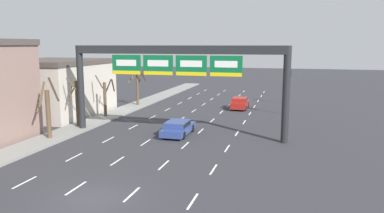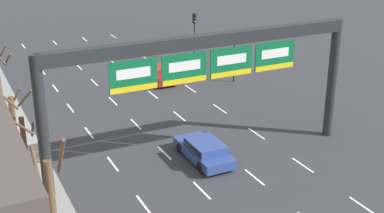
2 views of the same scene
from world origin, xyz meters
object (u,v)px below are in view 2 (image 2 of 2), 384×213
(tree_bare_second, at_px, (14,119))
(car_red, at_px, (160,73))
(traffic_light_mid_block, at_px, (235,47))
(tree_bare_closest, at_px, (25,151))
(traffic_light_near_gantry, at_px, (195,27))
(tree_bare_furthest, at_px, (50,194))
(car_blue, at_px, (204,150))
(sign_gantry, at_px, (206,66))

(tree_bare_second, bearing_deg, car_red, 34.95)
(traffic_light_mid_block, xyz_separation_m, tree_bare_closest, (-19.01, -11.57, -0.45))
(traffic_light_near_gantry, height_order, tree_bare_furthest, tree_bare_furthest)
(tree_bare_closest, height_order, tree_bare_furthest, tree_bare_furthest)
(car_red, relative_size, traffic_light_near_gantry, 0.90)
(car_red, relative_size, traffic_light_mid_block, 0.95)
(tree_bare_closest, height_order, tree_bare_second, tree_bare_closest)
(car_blue, relative_size, tree_bare_furthest, 0.91)
(tree_bare_second, bearing_deg, tree_bare_furthest, -89.96)
(sign_gantry, distance_m, tree_bare_second, 11.80)
(traffic_light_mid_block, bearing_deg, sign_gantry, -126.62)
(sign_gantry, distance_m, traffic_light_near_gantry, 21.99)
(car_red, xyz_separation_m, traffic_light_mid_block, (5.66, -2.70, 2.28))
(traffic_light_near_gantry, bearing_deg, car_red, -139.16)
(car_red, relative_size, tree_bare_closest, 0.88)
(tree_bare_furthest, bearing_deg, traffic_light_near_gantry, 51.79)
(car_blue, height_order, tree_bare_closest, tree_bare_closest)
(tree_bare_furthest, bearing_deg, sign_gantry, 22.62)
(car_red, xyz_separation_m, tree_bare_second, (-13.07, -9.14, 1.60))
(car_red, relative_size, car_blue, 0.87)
(sign_gantry, bearing_deg, car_red, 77.16)
(tree_bare_closest, xyz_separation_m, tree_bare_furthest, (0.28, -4.65, -0.09))
(sign_gantry, bearing_deg, tree_bare_second, 149.27)
(traffic_light_near_gantry, xyz_separation_m, tree_bare_second, (-18.79, -14.08, -0.81))
(car_red, height_order, traffic_light_near_gantry, traffic_light_near_gantry)
(car_blue, height_order, traffic_light_near_gantry, traffic_light_near_gantry)
(tree_bare_closest, xyz_separation_m, tree_bare_second, (0.27, 5.13, -0.23))
(sign_gantry, distance_m, car_red, 16.11)
(sign_gantry, bearing_deg, tree_bare_closest, 176.42)
(car_red, relative_size, tree_bare_second, 0.91)
(sign_gantry, height_order, tree_bare_closest, sign_gantry)
(tree_bare_second, bearing_deg, traffic_light_mid_block, 18.95)
(tree_bare_furthest, bearing_deg, tree_bare_second, 90.04)
(car_red, bearing_deg, tree_bare_closest, -133.09)
(car_red, bearing_deg, tree_bare_second, -145.05)
(car_red, bearing_deg, sign_gantry, -102.84)
(tree_bare_closest, distance_m, tree_bare_second, 5.14)
(sign_gantry, xyz_separation_m, tree_bare_second, (-9.68, 5.75, -3.53))
(traffic_light_near_gantry, distance_m, tree_bare_second, 23.49)
(traffic_light_mid_block, relative_size, tree_bare_second, 0.96)
(sign_gantry, height_order, traffic_light_mid_block, sign_gantry)
(car_blue, relative_size, traffic_light_near_gantry, 1.04)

